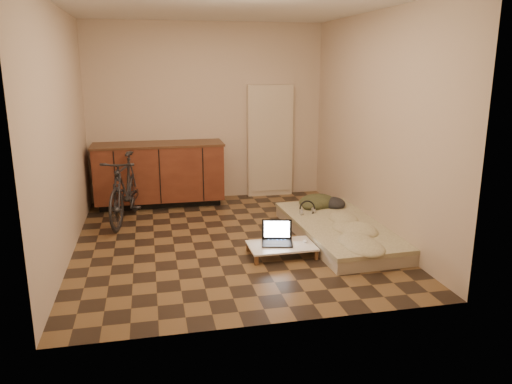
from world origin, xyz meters
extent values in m
cube|color=brown|center=(0.00, 0.00, 0.00)|extent=(3.50, 4.00, 0.00)
cube|color=silver|center=(0.00, 0.00, 2.60)|extent=(3.50, 4.00, 0.00)
cube|color=beige|center=(0.00, 2.00, 1.30)|extent=(3.50, 0.00, 2.60)
cube|color=beige|center=(0.00, -2.00, 1.30)|extent=(3.50, 0.00, 2.60)
cube|color=beige|center=(-1.75, 0.00, 1.30)|extent=(0.00, 4.00, 2.60)
cube|color=beige|center=(1.75, 0.00, 1.30)|extent=(0.00, 4.00, 2.60)
cube|color=black|center=(-0.75, 1.74, 0.05)|extent=(1.70, 0.48, 0.10)
cube|color=#502216|center=(-0.75, 1.70, 0.49)|extent=(1.80, 0.60, 0.78)
cube|color=#4B2E1B|center=(-0.75, 1.70, 0.90)|extent=(1.84, 0.62, 0.03)
cube|color=beige|center=(0.95, 1.94, 0.85)|extent=(0.70, 0.10, 1.70)
imported|color=black|center=(-1.20, 1.00, 0.49)|extent=(0.77, 1.56, 0.97)
cube|color=#BAAD95|center=(1.30, -0.18, 0.06)|extent=(1.06, 2.10, 0.13)
cube|color=beige|center=(1.30, -0.18, 0.15)|extent=(1.08, 2.12, 0.05)
cube|color=brown|center=(0.14, -0.79, 0.05)|extent=(0.04, 0.04, 0.10)
cube|color=brown|center=(0.14, -0.40, 0.05)|extent=(0.04, 0.04, 0.10)
cube|color=brown|center=(0.79, -0.79, 0.05)|extent=(0.04, 0.04, 0.10)
cube|color=brown|center=(0.79, -0.39, 0.05)|extent=(0.04, 0.04, 0.10)
cube|color=white|center=(0.46, -0.59, 0.11)|extent=(0.71, 0.46, 0.02)
cube|color=black|center=(0.42, -0.56, 0.13)|extent=(0.37, 0.30, 0.02)
cube|color=black|center=(0.45, -0.42, 0.24)|extent=(0.33, 0.14, 0.21)
cube|color=white|center=(0.45, -0.42, 0.24)|extent=(0.28, 0.11, 0.17)
ellipsoid|color=white|center=(0.74, -0.57, 0.13)|extent=(0.07, 0.10, 0.03)
camera|label=1|loc=(-0.87, -5.47, 2.00)|focal=35.00mm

